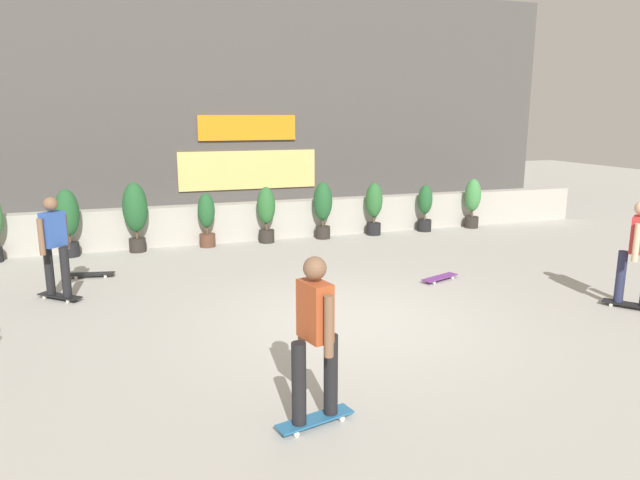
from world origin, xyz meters
name	(u,v)px	position (x,y,z in m)	size (l,w,h in m)	color
ground_plane	(353,320)	(0.00, 0.00, 0.00)	(48.00, 48.00, 0.00)	#B2AFA8
planter_wall	(260,221)	(0.00, 6.00, 0.45)	(18.00, 0.40, 0.90)	#B2ADA3
building_backdrop	(228,105)	(0.00, 10.00, 3.25)	(20.00, 2.08, 6.50)	#4C4947
potted_plant_1	(68,218)	(-4.24, 5.55, 0.83)	(0.49, 0.49, 1.44)	black
potted_plant_2	(135,212)	(-2.88, 5.55, 0.90)	(0.53, 0.53, 1.53)	#2D2823
potted_plant_3	(207,218)	(-1.35, 5.55, 0.67)	(0.38, 0.38, 1.23)	brown
potted_plant_4	(266,212)	(0.05, 5.55, 0.74)	(0.43, 0.43, 1.32)	#2D2823
potted_plant_5	(323,207)	(1.45, 5.55, 0.79)	(0.46, 0.46, 1.38)	#2D2823
potted_plant_6	(374,206)	(2.80, 5.55, 0.73)	(0.42, 0.42, 1.31)	black
potted_plant_7	(425,207)	(4.24, 5.55, 0.64)	(0.37, 0.37, 1.20)	black
potted_plant_8	(473,201)	(5.67, 5.55, 0.73)	(0.42, 0.42, 1.31)	#2D2823
skater_far_right	(54,244)	(-4.18, 2.44, 0.94)	(0.73, 0.69, 1.70)	black
skater_far_left	(637,250)	(4.31, -0.90, 0.94)	(0.64, 0.76, 1.70)	black
skater_foreground	(315,334)	(-1.44, -2.59, 0.94)	(0.82, 0.55, 1.70)	#266699
skateboard_near_camera	(440,277)	(2.27, 1.39, 0.06)	(0.82, 0.47, 0.08)	#72338C
skateboard_aside	(92,274)	(-3.75, 3.69, 0.06)	(0.82, 0.36, 0.08)	black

